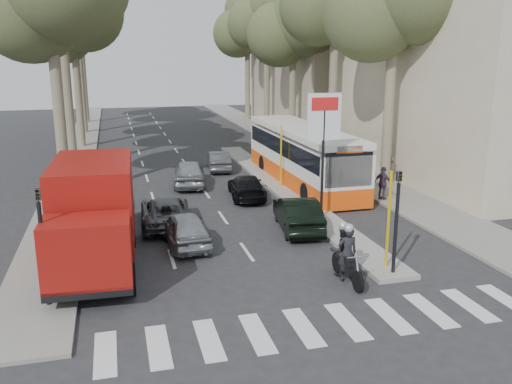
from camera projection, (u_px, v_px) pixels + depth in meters
ground at (286, 269)px, 18.65m from camera, size 120.00×120.00×0.00m
sidewalk_right at (292, 144)px, 44.18m from camera, size 3.20×70.00×0.12m
median_left at (81, 146)px, 42.87m from camera, size 2.40×64.00×0.12m
traffic_island at (281, 187)px, 29.74m from camera, size 1.50×26.00×0.16m
building_near at (478, 22)px, 31.49m from camera, size 11.00×18.00×18.00m
building_far at (332, 45)px, 52.34m from camera, size 11.00×20.00×16.00m
billboard at (323, 138)px, 23.22m from camera, size 1.50×12.10×5.60m
traffic_light_island at (397, 205)px, 17.44m from camera, size 0.16×0.41×3.60m
traffic_light_left at (41, 227)px, 15.22m from camera, size 0.16×0.41×3.60m
tree_l_c at (74, 14)px, 40.55m from camera, size 7.40×7.20×13.71m
tree_l_d at (76, 0)px, 47.58m from camera, size 7.40×7.20×15.66m
tree_l_e at (80, 18)px, 55.30m from camera, size 7.40×7.20×14.49m
tree_r_c at (295, 21)px, 42.93m from camera, size 7.40×7.20×13.32m
tree_r_d at (268, 10)px, 50.10m from camera, size 7.40×7.20×14.88m
tree_r_e at (248, 23)px, 57.78m from camera, size 7.40×7.20×14.10m
silver_hatchback at (185, 228)px, 20.92m from camera, size 1.80×3.96×1.32m
dark_hatchback at (298, 214)px, 22.69m from camera, size 2.06×4.43×1.41m
queue_car_a at (166, 212)px, 23.25m from camera, size 2.30×4.60×1.25m
queue_car_b at (247, 187)px, 27.71m from camera, size 2.11×4.25×1.19m
queue_car_c at (189, 173)px, 30.27m from camera, size 2.28×4.50×1.47m
queue_car_d at (219, 161)px, 34.28m from camera, size 1.73×3.85×1.22m
queue_car_e at (99, 198)px, 25.35m from camera, size 1.89×4.58×1.33m
red_truck at (93, 214)px, 18.35m from camera, size 2.88×6.93×3.64m
city_bus at (302, 154)px, 30.59m from camera, size 2.84×12.32×3.24m
motorcycle at (345, 253)px, 17.65m from camera, size 0.84×2.33×1.98m
pedestrian_near at (383, 183)px, 26.90m from camera, size 0.89×1.09×1.67m
pedestrian_far at (389, 169)px, 30.34m from camera, size 1.02×0.48×1.57m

